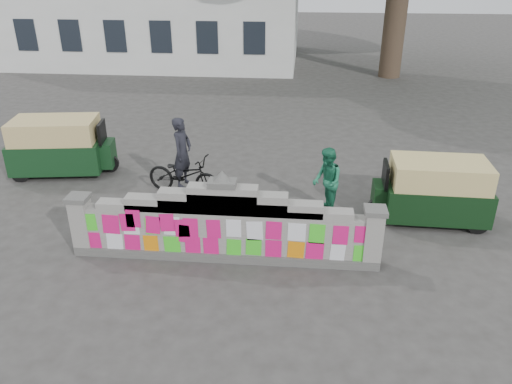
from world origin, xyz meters
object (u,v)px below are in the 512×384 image
cyclist_bike (184,175)px  rickshaw_right (434,190)px  cyclist_rider (183,161)px  rickshaw_left (60,146)px  pedestrian (327,181)px

cyclist_bike → rickshaw_right: size_ratio=0.75×
cyclist_rider → rickshaw_right: 6.27m
cyclist_bike → rickshaw_left: bearing=89.4°
cyclist_rider → rickshaw_left: 3.99m
cyclist_rider → pedestrian: bearing=-85.8°
cyclist_bike → rickshaw_right: (6.21, -0.88, 0.24)m
pedestrian → rickshaw_left: (-7.55, 1.79, 0.01)m
rickshaw_right → cyclist_rider: bearing=-6.6°
rickshaw_left → rickshaw_right: bearing=-19.6°
rickshaw_right → rickshaw_left: bearing=-9.5°
rickshaw_right → cyclist_bike: bearing=-6.6°
rickshaw_left → rickshaw_right: (10.05, -1.95, -0.06)m
cyclist_rider → pedestrian: size_ratio=1.11×
pedestrian → rickshaw_right: (2.50, -0.17, -0.05)m
cyclist_bike → cyclist_rider: size_ratio=1.12×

